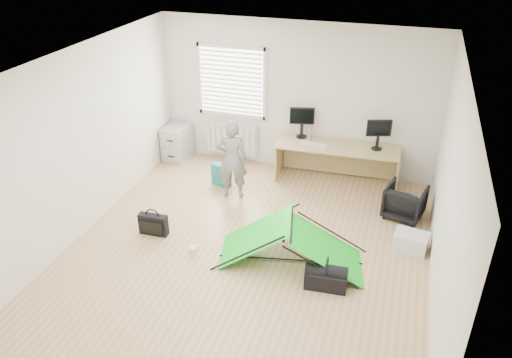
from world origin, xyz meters
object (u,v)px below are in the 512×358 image
(monitor_right, at_px, (378,138))
(kite, at_px, (291,242))
(desk, at_px, (336,164))
(person, at_px, (232,159))
(monitor_left, at_px, (302,126))
(office_chair, at_px, (405,202))
(filing_cabinet, at_px, (177,142))
(storage_crate, at_px, (411,241))
(thermos, at_px, (310,133))
(duffel_bag, at_px, (326,279))
(laptop_bag, at_px, (153,224))

(monitor_right, relative_size, kite, 0.21)
(desk, xyz_separation_m, monitor_right, (0.65, 0.07, 0.55))
(desk, height_order, person, person)
(monitor_left, distance_m, person, 1.48)
(monitor_right, xyz_separation_m, person, (-2.22, -1.06, -0.22))
(monitor_left, distance_m, office_chair, 2.22)
(monitor_left, relative_size, office_chair, 0.73)
(filing_cabinet, bearing_deg, office_chair, -7.60)
(office_chair, relative_size, storage_crate, 1.26)
(filing_cabinet, height_order, storage_crate, filing_cabinet)
(monitor_left, height_order, thermos, monitor_left)
(person, relative_size, kite, 0.69)
(desk, bearing_deg, monitor_right, 3.38)
(duffel_bag, bearing_deg, filing_cabinet, 136.26)
(desk, bearing_deg, office_chair, -35.15)
(thermos, relative_size, kite, 0.13)
(filing_cabinet, height_order, kite, filing_cabinet)
(desk, distance_m, monitor_left, 0.90)
(filing_cabinet, bearing_deg, duffel_bag, -36.35)
(monitor_left, relative_size, storage_crate, 0.92)
(person, xyz_separation_m, laptop_bag, (-0.75, -1.41, -0.53))
(duffel_bag, bearing_deg, kite, 142.05)
(monitor_left, bearing_deg, desk, -27.24)
(filing_cabinet, relative_size, thermos, 2.53)
(person, bearing_deg, laptop_bag, 48.55)
(office_chair, bearing_deg, desk, -18.61)
(storage_crate, bearing_deg, monitor_right, 112.79)
(duffel_bag, bearing_deg, thermos, 102.64)
(laptop_bag, bearing_deg, desk, 43.50)
(duffel_bag, bearing_deg, office_chair, 62.92)
(monitor_left, xyz_separation_m, laptop_bag, (-1.64, -2.58, -0.76))
(monitor_right, distance_m, office_chair, 1.21)
(monitor_right, xyz_separation_m, storage_crate, (0.72, -1.71, -0.78))
(desk, bearing_deg, laptop_bag, -136.57)
(monitor_left, bearing_deg, duffel_bag, -83.87)
(office_chair, xyz_separation_m, laptop_bag, (-3.54, -1.63, -0.10))
(monitor_left, xyz_separation_m, office_chair, (1.90, -0.95, -0.65))
(kite, bearing_deg, monitor_right, 58.71)
(monitor_left, bearing_deg, office_chair, -39.66)
(monitor_right, height_order, thermos, monitor_right)
(person, xyz_separation_m, kite, (1.36, -1.43, -0.38))
(kite, relative_size, laptop_bag, 4.57)
(monitor_right, xyz_separation_m, office_chair, (0.57, -0.84, -0.65))
(desk, height_order, monitor_right, monitor_right)
(desk, distance_m, person, 1.89)
(filing_cabinet, relative_size, laptop_bag, 1.53)
(person, relative_size, laptop_bag, 3.17)
(office_chair, bearing_deg, storage_crate, 113.49)
(desk, height_order, monitor_left, monitor_left)
(filing_cabinet, xyz_separation_m, thermos, (2.57, 0.06, 0.51))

